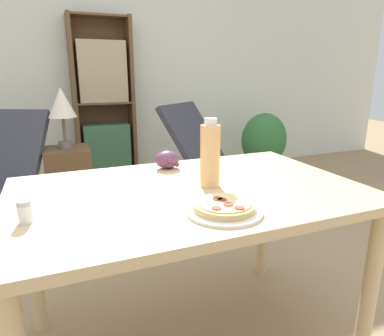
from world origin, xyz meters
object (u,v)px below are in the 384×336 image
(potted_plant_floor, at_px, (264,143))
(pizza_on_plate, at_px, (224,208))
(lounge_chair_far, at_px, (209,171))
(grape_bunch, at_px, (167,160))
(side_table, at_px, (70,183))
(table_lamp, at_px, (62,105))
(drink_bottle, at_px, (210,155))
(salt_shaker, at_px, (25,212))
(bookshelf, at_px, (104,110))

(potted_plant_floor, bearing_deg, pizza_on_plate, -126.53)
(pizza_on_plate, height_order, lounge_chair_far, lounge_chair_far)
(grape_bunch, height_order, potted_plant_floor, grape_bunch)
(lounge_chair_far, height_order, side_table, lounge_chair_far)
(table_lamp, xyz_separation_m, potted_plant_floor, (2.09, 0.39, -0.52))
(lounge_chair_far, distance_m, side_table, 1.19)
(lounge_chair_far, height_order, potted_plant_floor, lounge_chair_far)
(grape_bunch, bearing_deg, drink_bottle, -76.71)
(side_table, distance_m, potted_plant_floor, 2.13)
(salt_shaker, distance_m, lounge_chair_far, 2.19)
(bookshelf, bearing_deg, pizza_on_plate, -90.72)
(salt_shaker, bearing_deg, potted_plant_floor, 43.21)
(pizza_on_plate, height_order, drink_bottle, drink_bottle)
(drink_bottle, bearing_deg, table_lamp, 105.89)
(pizza_on_plate, relative_size, drink_bottle, 0.93)
(potted_plant_floor, bearing_deg, drink_bottle, -128.65)
(salt_shaker, relative_size, table_lamp, 0.15)
(drink_bottle, distance_m, side_table, 1.80)
(grape_bunch, distance_m, drink_bottle, 0.33)
(grape_bunch, xyz_separation_m, bookshelf, (0.04, 2.20, 0.01))
(lounge_chair_far, distance_m, table_lamp, 1.35)
(side_table, bearing_deg, lounge_chair_far, -4.57)
(table_lamp, bearing_deg, drink_bottle, -74.11)
(grape_bunch, distance_m, side_table, 1.47)
(table_lamp, bearing_deg, grape_bunch, -73.52)
(bookshelf, distance_m, potted_plant_floor, 1.77)
(grape_bunch, height_order, lounge_chair_far, lounge_chair_far)
(lounge_chair_far, distance_m, potted_plant_floor, 1.03)
(drink_bottle, xyz_separation_m, side_table, (-0.47, 1.64, -0.56))
(pizza_on_plate, relative_size, bookshelf, 0.15)
(grape_bunch, height_order, side_table, grape_bunch)
(grape_bunch, bearing_deg, pizza_on_plate, -89.64)
(pizza_on_plate, xyz_separation_m, lounge_chair_far, (0.79, 1.80, -0.45))
(salt_shaker, relative_size, potted_plant_floor, 0.09)
(side_table, bearing_deg, potted_plant_floor, 10.58)
(pizza_on_plate, xyz_separation_m, grape_bunch, (-0.00, 0.56, 0.03))
(pizza_on_plate, bearing_deg, salt_shaker, 165.19)
(side_table, xyz_separation_m, potted_plant_floor, (2.09, 0.39, 0.10))
(grape_bunch, bearing_deg, side_table, 106.48)
(side_table, bearing_deg, salt_shaker, -95.87)
(salt_shaker, height_order, table_lamp, table_lamp)
(drink_bottle, relative_size, lounge_chair_far, 0.28)
(lounge_chair_far, xyz_separation_m, side_table, (-1.19, 0.09, 0.00))
(bookshelf, distance_m, table_lamp, 0.97)
(salt_shaker, xyz_separation_m, potted_plant_floor, (2.27, 2.14, -0.37))
(grape_bunch, height_order, bookshelf, bookshelf)
(pizza_on_plate, height_order, grape_bunch, grape_bunch)
(grape_bunch, xyz_separation_m, lounge_chair_far, (0.79, 1.24, -0.48))
(salt_shaker, bearing_deg, drink_bottle, 8.96)
(grape_bunch, xyz_separation_m, salt_shaker, (-0.57, -0.41, -0.01))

